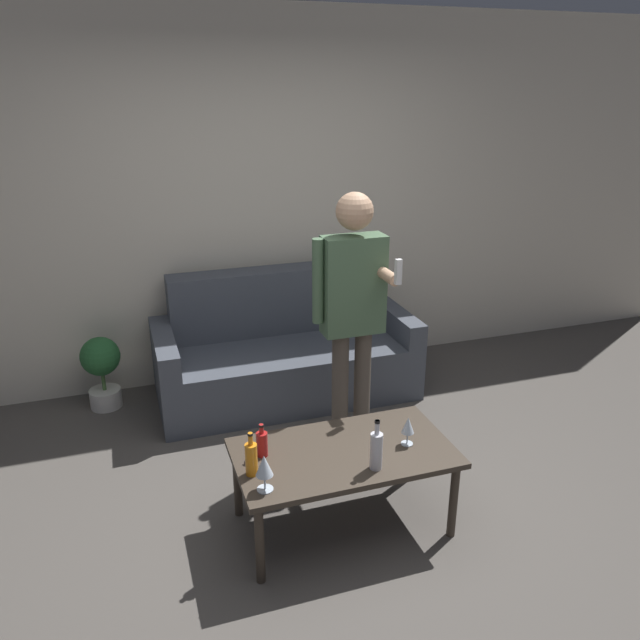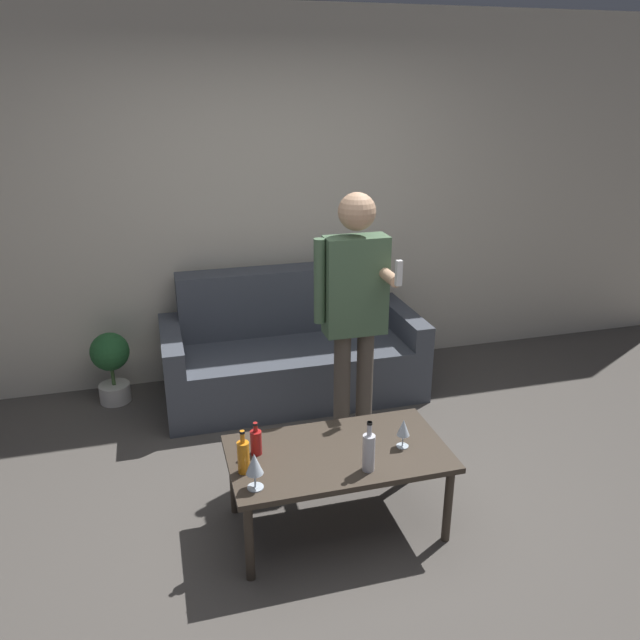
# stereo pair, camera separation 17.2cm
# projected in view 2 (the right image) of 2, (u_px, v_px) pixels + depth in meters

# --- Properties ---
(ground_plane) EXTENTS (16.00, 16.00, 0.00)m
(ground_plane) POSITION_uv_depth(u_px,v_px,m) (343.00, 538.00, 3.20)
(ground_plane) COLOR #514C47
(wall_back) EXTENTS (8.00, 0.06, 2.70)m
(wall_back) POSITION_uv_depth(u_px,v_px,m) (260.00, 202.00, 4.62)
(wall_back) COLOR beige
(wall_back) RESTS_ON ground_plane
(couch) EXTENTS (1.86, 0.82, 0.89)m
(couch) POSITION_uv_depth(u_px,v_px,m) (291.00, 352.00, 4.63)
(couch) COLOR #474C56
(couch) RESTS_ON ground_plane
(coffee_table) EXTENTS (1.10, 0.61, 0.45)m
(coffee_table) POSITION_uv_depth(u_px,v_px,m) (338.00, 459.00, 3.15)
(coffee_table) COLOR #3D3328
(coffee_table) RESTS_ON ground_plane
(bottle_orange) EXTENTS (0.06, 0.06, 0.18)m
(bottle_orange) POSITION_uv_depth(u_px,v_px,m) (256.00, 441.00, 3.09)
(bottle_orange) COLOR #B21E1E
(bottle_orange) RESTS_ON coffee_table
(bottle_green) EXTENTS (0.06, 0.06, 0.22)m
(bottle_green) POSITION_uv_depth(u_px,v_px,m) (243.00, 456.00, 2.93)
(bottle_green) COLOR orange
(bottle_green) RESTS_ON coffee_table
(bottle_dark) EXTENTS (0.06, 0.06, 0.26)m
(bottle_dark) POSITION_uv_depth(u_px,v_px,m) (369.00, 451.00, 2.95)
(bottle_dark) COLOR silver
(bottle_dark) RESTS_ON coffee_table
(wine_glass_near) EXTENTS (0.08, 0.08, 0.18)m
(wine_glass_near) POSITION_uv_depth(u_px,v_px,m) (254.00, 465.00, 2.80)
(wine_glass_near) COLOR silver
(wine_glass_near) RESTS_ON coffee_table
(wine_glass_far) EXTENTS (0.07, 0.07, 0.15)m
(wine_glass_far) POSITION_uv_depth(u_px,v_px,m) (403.00, 428.00, 3.13)
(wine_glass_far) COLOR silver
(wine_glass_far) RESTS_ON coffee_table
(person_standing_front) EXTENTS (0.43, 0.41, 1.62)m
(person_standing_front) POSITION_uv_depth(u_px,v_px,m) (354.00, 303.00, 3.66)
(person_standing_front) COLOR brown
(person_standing_front) RESTS_ON ground_plane
(potted_plant) EXTENTS (0.27, 0.27, 0.53)m
(potted_plant) POSITION_uv_depth(u_px,v_px,m) (111.00, 362.00, 4.46)
(potted_plant) COLOR silver
(potted_plant) RESTS_ON ground_plane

